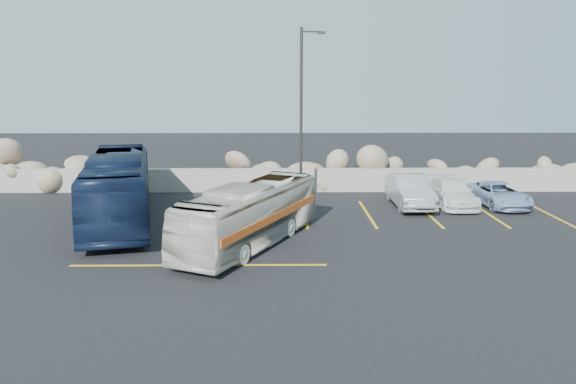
{
  "coord_description": "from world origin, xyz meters",
  "views": [
    {
      "loc": [
        1.6,
        -16.5,
        5.66
      ],
      "look_at": [
        1.84,
        4.0,
        1.57
      ],
      "focal_mm": 35.0,
      "sensor_mm": 36.0,
      "label": 1
    }
  ],
  "objects_px": {
    "vintage_bus": "(251,215)",
    "car_d": "(499,194)",
    "car_a": "(280,193)",
    "car_b": "(410,191)",
    "tour_coach": "(118,188)",
    "lamppost": "(302,110)",
    "car_c": "(452,193)"
  },
  "relations": [
    {
      "from": "vintage_bus",
      "to": "car_d",
      "type": "xyz_separation_m",
      "value": [
        11.0,
        6.01,
        -0.54
      ]
    },
    {
      "from": "car_a",
      "to": "car_d",
      "type": "bearing_deg",
      "value": 5.44
    },
    {
      "from": "car_d",
      "to": "car_b",
      "type": "bearing_deg",
      "value": 174.54
    },
    {
      "from": "car_b",
      "to": "tour_coach",
      "type": "bearing_deg",
      "value": -168.84
    },
    {
      "from": "tour_coach",
      "to": "car_d",
      "type": "distance_m",
      "value": 16.76
    },
    {
      "from": "tour_coach",
      "to": "car_d",
      "type": "relative_size",
      "value": 2.57
    },
    {
      "from": "lamppost",
      "to": "vintage_bus",
      "type": "height_order",
      "value": "lamppost"
    },
    {
      "from": "car_c",
      "to": "car_d",
      "type": "bearing_deg",
      "value": -3.37
    },
    {
      "from": "tour_coach",
      "to": "car_c",
      "type": "height_order",
      "value": "tour_coach"
    },
    {
      "from": "vintage_bus",
      "to": "car_b",
      "type": "relative_size",
      "value": 1.8
    },
    {
      "from": "tour_coach",
      "to": "car_d",
      "type": "bearing_deg",
      "value": -3.99
    },
    {
      "from": "car_c",
      "to": "car_b",
      "type": "bearing_deg",
      "value": -175.63
    },
    {
      "from": "lamppost",
      "to": "car_d",
      "type": "xyz_separation_m",
      "value": [
        8.97,
        -1.04,
        -3.76
      ]
    },
    {
      "from": "lamppost",
      "to": "car_c",
      "type": "relative_size",
      "value": 1.97
    },
    {
      "from": "tour_coach",
      "to": "car_c",
      "type": "relative_size",
      "value": 2.46
    },
    {
      "from": "lamppost",
      "to": "car_a",
      "type": "bearing_deg",
      "value": -137.54
    },
    {
      "from": "car_d",
      "to": "vintage_bus",
      "type": "bearing_deg",
      "value": -157.15
    },
    {
      "from": "vintage_bus",
      "to": "car_c",
      "type": "relative_size",
      "value": 1.91
    },
    {
      "from": "vintage_bus",
      "to": "tour_coach",
      "type": "distance_m",
      "value": 6.46
    },
    {
      "from": "car_b",
      "to": "car_d",
      "type": "distance_m",
      "value": 4.1
    },
    {
      "from": "tour_coach",
      "to": "car_b",
      "type": "bearing_deg",
      "value": -1.14
    },
    {
      "from": "car_a",
      "to": "car_d",
      "type": "distance_m",
      "value": 10.0
    },
    {
      "from": "car_c",
      "to": "car_d",
      "type": "distance_m",
      "value": 2.12
    },
    {
      "from": "car_a",
      "to": "car_b",
      "type": "height_order",
      "value": "car_b"
    },
    {
      "from": "car_b",
      "to": "car_c",
      "type": "height_order",
      "value": "car_b"
    },
    {
      "from": "car_a",
      "to": "car_d",
      "type": "relative_size",
      "value": 0.93
    },
    {
      "from": "lamppost",
      "to": "vintage_bus",
      "type": "xyz_separation_m",
      "value": [
        -2.03,
        -7.05,
        -3.22
      ]
    },
    {
      "from": "tour_coach",
      "to": "lamppost",
      "type": "bearing_deg",
      "value": 13.02
    },
    {
      "from": "lamppost",
      "to": "car_d",
      "type": "relative_size",
      "value": 2.06
    },
    {
      "from": "vintage_bus",
      "to": "car_c",
      "type": "xyz_separation_m",
      "value": [
        8.89,
        6.14,
        -0.49
      ]
    },
    {
      "from": "tour_coach",
      "to": "car_d",
      "type": "xyz_separation_m",
      "value": [
        16.53,
        2.68,
        -0.85
      ]
    },
    {
      "from": "vintage_bus",
      "to": "car_d",
      "type": "bearing_deg",
      "value": 53.86
    }
  ]
}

